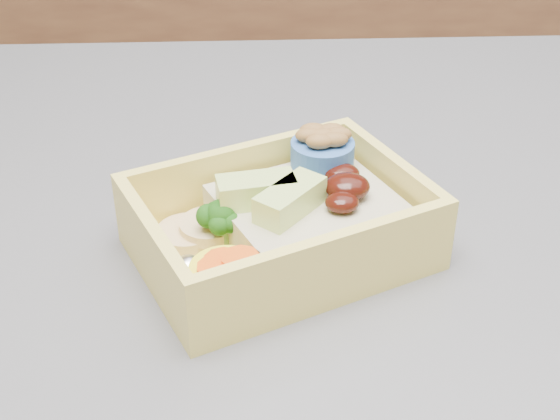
{
  "coord_description": "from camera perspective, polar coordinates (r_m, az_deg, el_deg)",
  "views": [
    {
      "loc": [
        0.05,
        -0.41,
        1.2
      ],
      "look_at": [
        0.07,
        -0.03,
        0.95
      ],
      "focal_mm": 50.0,
      "sensor_mm": 36.0,
      "label": 1
    }
  ],
  "objects": [
    {
      "name": "bento_box",
      "position": [
        0.46,
        0.47,
        -0.83
      ],
      "size": [
        0.2,
        0.17,
        0.06
      ],
      "rotation": [
        0.0,
        0.0,
        0.43
      ],
      "color": "#F6DE65",
      "rests_on": "island"
    }
  ]
}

